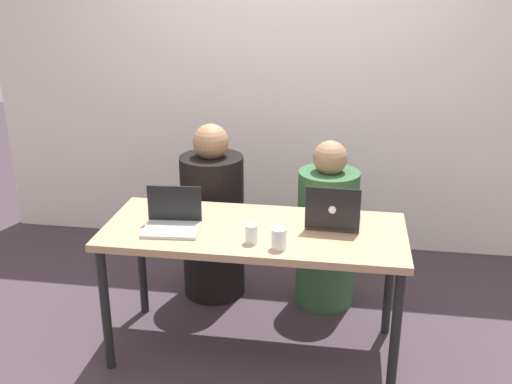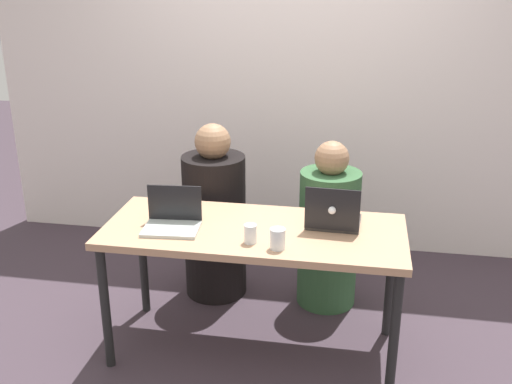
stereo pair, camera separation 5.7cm
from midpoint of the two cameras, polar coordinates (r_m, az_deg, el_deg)
The scene contains 9 objects.
ground_plane at distance 3.55m, azimuth 0.28°, elevation -14.65°, with size 12.00×12.00×0.00m, color #3D313A.
back_wall at distance 4.46m, azimuth 3.68°, elevation 10.89°, with size 4.50×0.10×2.60m, color silver.
desk at distance 3.21m, azimuth 0.30°, elevation -4.67°, with size 1.60×0.67×0.75m.
person_on_left at distance 3.89m, azimuth -3.53°, elevation -2.73°, with size 0.46×0.46×1.16m.
person_on_right at distance 3.81m, azimuth 7.34°, elevation -3.94°, with size 0.40×0.40×1.08m.
laptop_front_left at distance 3.19m, azimuth -7.44°, elevation -2.62°, with size 0.31×0.26×0.21m.
laptop_back_right at distance 3.20m, azimuth 7.87°, elevation -2.42°, with size 0.29×0.29×0.24m.
water_glass_center at distance 3.00m, azimuth 0.01°, elevation -4.11°, with size 0.06×0.06×0.10m.
water_glass_right at distance 2.94m, azimuth 2.63°, elevation -4.60°, with size 0.08×0.08×0.11m.
Camera 2 is at (0.52, -2.85, 2.05)m, focal length 42.00 mm.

